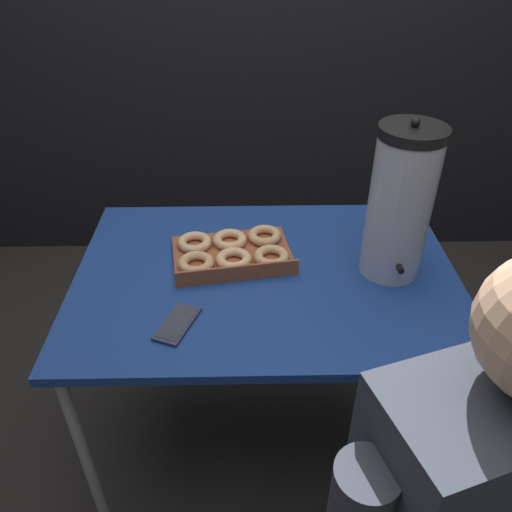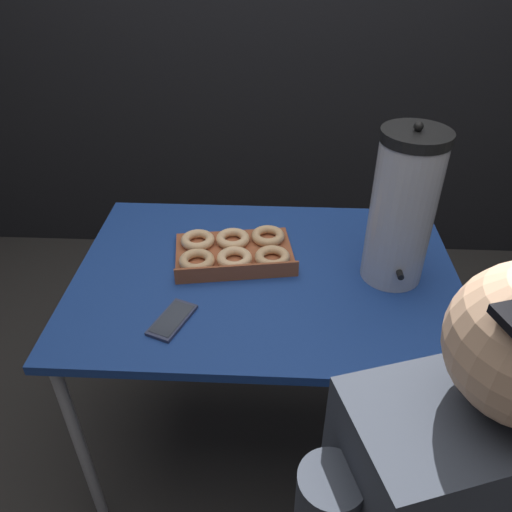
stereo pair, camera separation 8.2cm
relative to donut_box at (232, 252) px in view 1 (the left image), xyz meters
name	(u,v)px [view 1 (the left image)]	position (x,y,z in m)	size (l,w,h in m)	color
ground_plane	(264,427)	(0.10, -0.08, -0.77)	(12.00, 12.00, 0.00)	#2D2B28
folding_table	(266,286)	(0.10, -0.08, -0.07)	(1.14, 0.80, 0.75)	navy
donut_box	(232,252)	(0.00, 0.00, 0.00)	(0.40, 0.30, 0.05)	brown
coffee_urn	(400,204)	(0.47, -0.07, 0.20)	(0.18, 0.20, 0.47)	#B7B7BC
cell_phone	(177,324)	(-0.14, -0.30, -0.02)	(0.12, 0.17, 0.01)	#2D334C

